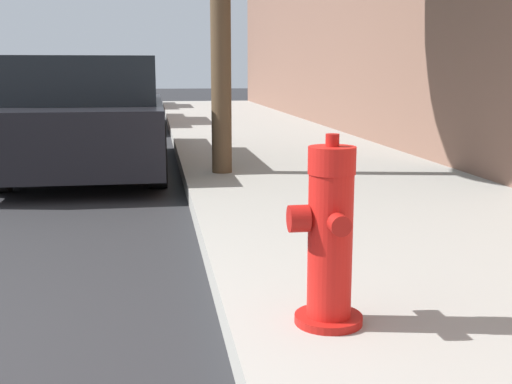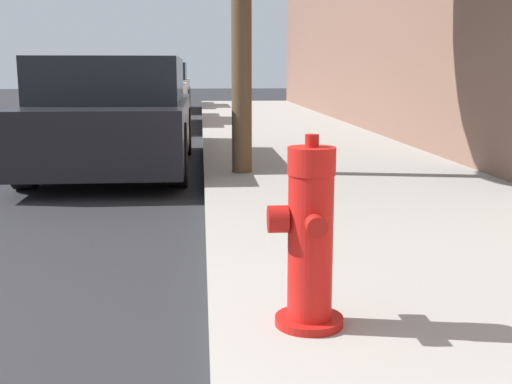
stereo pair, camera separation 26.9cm
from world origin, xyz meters
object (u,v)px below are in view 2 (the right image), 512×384
Objects in this scene: fire_hydrant at (309,240)px; parked_car_far at (161,87)px; parked_car_near at (116,116)px; parked_car_mid at (145,94)px.

parked_car_far is at bearing 95.47° from fire_hydrant.
parked_car_near is at bearing -89.22° from parked_car_far.
parked_car_mid is (-1.63, 11.45, 0.17)m from fire_hydrant.
fire_hydrant is 0.20× the size of parked_car_mid.
parked_car_far is (-1.63, 17.06, 0.16)m from fire_hydrant.
parked_car_far reaches higher than fire_hydrant.
fire_hydrant is at bearing -74.88° from parked_car_near.
fire_hydrant is 17.14m from parked_car_far.
parked_car_far is at bearing 90.78° from parked_car_near.
fire_hydrant is at bearing -84.53° from parked_car_far.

